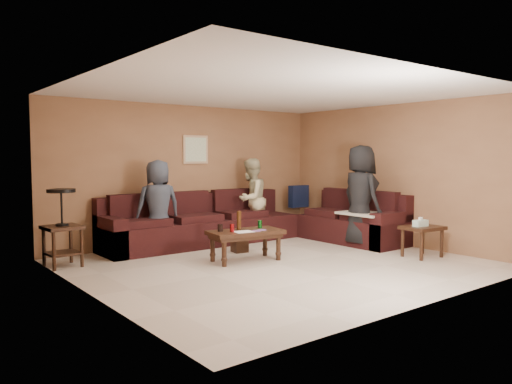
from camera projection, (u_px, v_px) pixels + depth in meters
room at (278, 150)px, 7.19m from camera, size 5.60×5.50×2.50m
sectional_sofa at (258, 226)px, 8.98m from camera, size 4.65×2.90×0.97m
coffee_table at (245, 235)px, 7.51m from camera, size 1.18×0.72×0.74m
end_table_left at (62, 226)px, 7.10m from camera, size 0.52×0.52×1.12m
side_table_right at (422, 230)px, 7.79m from camera, size 0.63×0.54×0.63m
waste_bin at (240, 244)px, 8.22m from camera, size 0.26×0.26×0.27m
wall_art at (196, 150)px, 9.20m from camera, size 0.52×0.04×0.52m
person_left at (158, 206)px, 8.19m from camera, size 0.81×0.59×1.52m
person_middle at (251, 199)px, 9.42m from camera, size 0.92×0.85×1.54m
person_right at (361, 196)px, 8.68m from camera, size 0.73×0.96×1.77m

